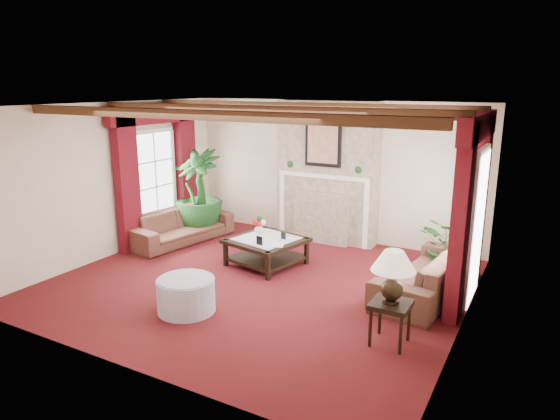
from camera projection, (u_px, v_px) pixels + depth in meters
The scene contains 23 objects.
floor at pixel (259, 282), 7.75m from camera, with size 6.00×6.00×0.00m, color #480D0C.
ceiling at pixel (257, 105), 7.09m from camera, with size 6.00×6.00×0.00m, color white.
back_wall at pixel (331, 171), 9.75m from camera, with size 6.00×0.02×2.70m, color beige.
left_wall at pixel (114, 180), 8.83m from camera, with size 0.02×5.50×2.70m, color beige.
right_wall at pixel (470, 225), 6.01m from camera, with size 0.02×5.50×2.70m, color beige.
ceiling_beams at pixel (257, 110), 7.10m from camera, with size 6.00×3.00×0.12m, color #3B2413, non-canonical shape.
fireplace at pixel (329, 100), 9.25m from camera, with size 2.00×0.52×2.70m, color tan, non-canonical shape.
french_door_left at pixel (152, 131), 9.47m from camera, with size 0.10×1.10×2.16m, color white, non-canonical shape.
french_door_right at pixel (485, 150), 6.69m from camera, with size 0.10×1.10×2.16m, color white, non-canonical shape.
curtains_left at pixel (155, 109), 9.32m from camera, with size 0.20×2.40×2.55m, color #500A14, non-canonical shape.
curtains_right at pixel (480, 119), 6.63m from camera, with size 0.20×2.40×2.55m, color #500A14, non-canonical shape.
sofa_left at pixel (180, 221), 9.68m from camera, with size 0.99×2.21×0.84m, color black.
sofa_right at pixel (428, 266), 7.23m from camera, with size 0.95×2.31×0.88m, color black.
potted_palm at pixel (199, 211), 10.13m from camera, with size 1.12×1.82×0.97m, color black.
small_plant at pixel (448, 253), 7.96m from camera, with size 1.27×1.28×0.74m, color black.
coffee_table at pixel (266, 252), 8.47m from camera, with size 1.12×1.12×0.46m, color black, non-canonical shape.
side_table at pixel (390, 323), 5.87m from camera, with size 0.45×0.45×0.53m, color black, non-canonical shape.
ottoman at pixel (186, 295), 6.73m from camera, with size 0.78×0.78×0.46m, color #9C9BB0.
table_lamp at pixel (393, 276), 5.73m from camera, with size 0.51×0.51×0.65m, color black, non-canonical shape.
flower_vase at pixel (259, 229), 8.72m from camera, with size 0.22×0.22×0.17m, color silver.
book at pixel (271, 237), 8.04m from camera, with size 0.20×0.09×0.28m, color black.
photo_frame_a at pixel (259, 241), 8.06m from camera, with size 0.12×0.02×0.15m, color black, non-canonical shape.
photo_frame_b at pixel (283, 236), 8.36m from camera, with size 0.10×0.02×0.13m, color black, non-canonical shape.
Camera 1 is at (3.79, -6.18, 3.00)m, focal length 32.00 mm.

